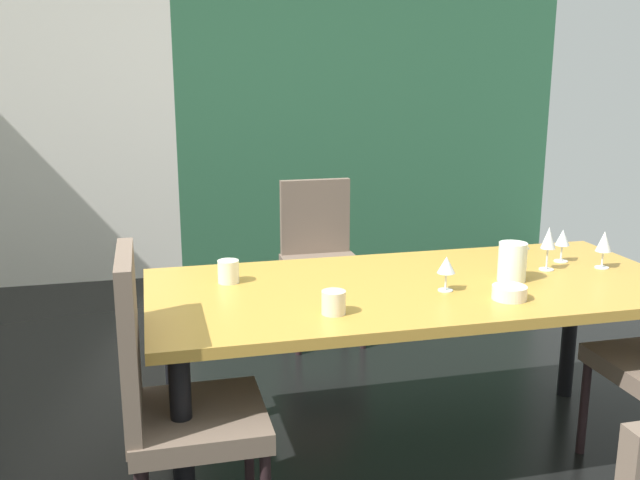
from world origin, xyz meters
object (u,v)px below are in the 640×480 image
object	(u,v)px
chair_head_far	(320,251)
wine_glass_center	(563,239)
wine_glass_near_window	(549,239)
dining_table	(417,302)
chair_left_near	(169,393)
serving_bowl_corner	(509,293)
cup_rear	(228,271)
pitcher_near_shelf	(513,261)
wine_glass_west	(604,242)
wine_glass_north	(446,266)
cup_left	(334,302)

from	to	relation	value
chair_head_far	wine_glass_center	distance (m)	1.53
chair_head_far	wine_glass_near_window	world-z (taller)	wine_glass_near_window
dining_table	chair_left_near	bearing A→B (deg)	-161.39
serving_bowl_corner	dining_table	bearing A→B (deg)	134.59
dining_table	cup_rear	world-z (taller)	cup_rear
pitcher_near_shelf	dining_table	bearing A→B (deg)	172.60
wine_glass_west	chair_left_near	bearing A→B (deg)	-168.96
wine_glass_north	pitcher_near_shelf	bearing A→B (deg)	11.26
wine_glass_center	wine_glass_north	bearing A→B (deg)	-158.22
pitcher_near_shelf	wine_glass_near_window	bearing A→B (deg)	25.53
chair_head_far	wine_glass_near_window	xyz separation A→B (m)	(0.63, -1.38, 0.36)
chair_head_far	wine_glass_north	bearing A→B (deg)	94.02
wine_glass_center	wine_glass_near_window	xyz separation A→B (m)	(-0.13, -0.10, 0.03)
wine_glass_center	serving_bowl_corner	world-z (taller)	wine_glass_center
pitcher_near_shelf	wine_glass_west	bearing A→B (deg)	9.13
wine_glass_center	pitcher_near_shelf	bearing A→B (deg)	-150.00
wine_glass_west	cup_left	world-z (taller)	wine_glass_west
wine_glass_north	wine_glass_near_window	distance (m)	0.55
chair_head_far	wine_glass_north	world-z (taller)	chair_head_far
wine_glass_center	pitcher_near_shelf	distance (m)	0.40
chair_head_far	wine_glass_center	xyz separation A→B (m)	(0.76, -1.29, 0.33)
wine_glass_center	cup_rear	size ratio (longest dim) A/B	1.59
chair_left_near	pitcher_near_shelf	size ratio (longest dim) A/B	6.61
wine_glass_west	cup_rear	world-z (taller)	wine_glass_west
wine_glass_west	cup_left	distance (m)	1.28
wine_glass_near_window	chair_head_far	bearing A→B (deg)	114.58
wine_glass_north	cup_left	distance (m)	0.50
wine_glass_west	cup_rear	size ratio (longest dim) A/B	1.77
wine_glass_west	wine_glass_near_window	world-z (taller)	wine_glass_near_window
chair_left_near	serving_bowl_corner	bearing A→B (deg)	93.28
cup_rear	pitcher_near_shelf	distance (m)	1.12
cup_left	chair_left_near	bearing A→B (deg)	-173.00
dining_table	pitcher_near_shelf	bearing A→B (deg)	-7.40
wine_glass_near_window	serving_bowl_corner	bearing A→B (deg)	-137.32
chair_left_near	cup_left	size ratio (longest dim) A/B	12.27
cup_rear	cup_left	bearing A→B (deg)	-55.63
pitcher_near_shelf	cup_rear	bearing A→B (deg)	167.62
chair_head_far	wine_glass_center	world-z (taller)	chair_head_far
wine_glass_near_window	wine_glass_center	bearing A→B (deg)	36.57
wine_glass_north	serving_bowl_corner	world-z (taller)	wine_glass_north
serving_bowl_corner	pitcher_near_shelf	size ratio (longest dim) A/B	0.82
chair_left_near	wine_glass_center	bearing A→B (deg)	105.78
dining_table	wine_glass_near_window	size ratio (longest dim) A/B	11.41
cup_left	pitcher_near_shelf	xyz separation A→B (m)	(0.78, 0.21, 0.04)
chair_head_far	cup_rear	bearing A→B (deg)	61.59
chair_left_near	wine_glass_west	distance (m)	1.87
wine_glass_near_window	cup_left	xyz separation A→B (m)	(-1.00, -0.31, -0.09)
chair_left_near	wine_glass_north	size ratio (longest dim) A/B	7.66
cup_rear	chair_head_far	bearing A→B (deg)	61.59
cup_left	cup_rear	bearing A→B (deg)	124.37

